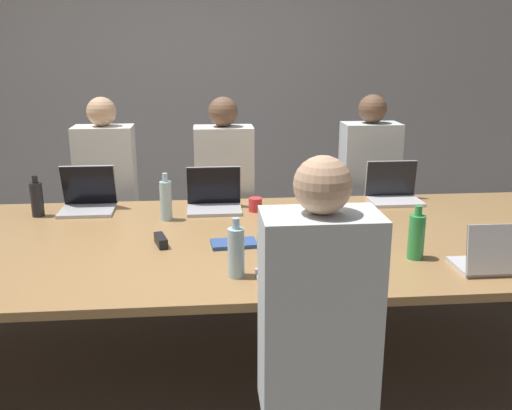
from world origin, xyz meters
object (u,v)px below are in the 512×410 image
object	(u,v)px
person_near_midright	(317,353)
person_far_right	(368,194)
laptop_near_midright	(298,269)
bottle_near_midright	(236,252)
bottle_near_right	(416,236)
person_far_midleft	(108,200)
laptop_far_midleft	(88,198)
person_far_center	(224,200)
stapler	(161,241)
laptop_near_right	(497,257)
laptop_far_right	(393,190)
laptop_far_center	(214,197)
bottle_far_center	(166,200)
bottle_far_midleft	(37,199)
cup_far_center	(255,205)

from	to	relation	value
person_near_midright	person_far_right	distance (m)	2.29
laptop_near_midright	bottle_near_midright	distance (m)	0.28
bottle_near_right	person_far_midleft	bearing A→B (deg)	138.95
laptop_far_midleft	bottle_near_midright	bearing A→B (deg)	-52.98
bottle_near_right	person_near_midright	xyz separation A→B (m)	(-0.61, -0.71, -0.18)
person_far_center	stapler	xyz separation A→B (m)	(-0.36, -1.07, 0.09)
laptop_far_midleft	person_far_right	bearing A→B (deg)	13.90
laptop_near_midright	stapler	distance (m)	0.82
laptop_near_midright	laptop_far_midleft	bearing A→B (deg)	-47.67
laptop_near_right	person_far_center	distance (m)	1.95
laptop_far_right	laptop_far_center	xyz separation A→B (m)	(-1.16, -0.09, 0.00)
laptop_far_midleft	laptop_near_midright	bearing A→B (deg)	-47.67
person_near_midright	bottle_near_midright	xyz separation A→B (m)	(-0.25, 0.56, 0.18)
bottle_near_midright	laptop_far_center	xyz separation A→B (m)	(-0.07, 1.07, -0.04)
laptop_far_midleft	person_far_midleft	world-z (taller)	person_far_midleft
person_far_right	person_near_midright	bearing A→B (deg)	-110.34
laptop_near_midright	person_near_midright	bearing A→B (deg)	89.08
person_far_center	bottle_far_center	bearing A→B (deg)	-119.52
laptop_far_center	bottle_far_midleft	bearing A→B (deg)	-177.11
laptop_far_midleft	person_far_right	world-z (taller)	person_far_right
person_near_midright	bottle_near_midright	size ratio (longest dim) A/B	5.10
laptop_near_midright	person_far_right	bearing A→B (deg)	-115.17
bottle_near_midright	person_far_right	bearing A→B (deg)	56.52
laptop_far_center	laptop_far_right	bearing A→B (deg)	4.51
laptop_near_right	bottle_near_right	distance (m)	0.36
laptop_far_right	person_far_center	world-z (taller)	person_far_center
bottle_near_right	stapler	xyz separation A→B (m)	(-1.22, 0.29, -0.09)
laptop_far_midleft	bottle_far_midleft	bearing A→B (deg)	-159.77
laptop_near_midright	stapler	world-z (taller)	laptop_near_midright
bottle_far_midleft	cup_far_center	distance (m)	1.29
stapler	bottle_near_midright	bearing A→B (deg)	-65.66
bottle_near_midright	bottle_far_midleft	bearing A→B (deg)	137.69
person_near_midright	stapler	world-z (taller)	person_near_midright
bottle_far_midleft	laptop_far_center	world-z (taller)	laptop_far_center
laptop_far_right	laptop_far_center	distance (m)	1.17
cup_far_center	bottle_far_center	distance (m)	0.55
laptop_near_midright	laptop_far_center	distance (m)	1.21
bottle_near_right	cup_far_center	distance (m)	1.10
laptop_near_midright	bottle_far_center	world-z (taller)	bottle_far_center
laptop_far_center	person_far_center	bearing A→B (deg)	79.79
person_near_midright	cup_far_center	xyz separation A→B (m)	(-0.08, 1.57, 0.11)
bottle_far_midleft	bottle_far_center	world-z (taller)	bottle_far_center
bottle_near_midright	bottle_far_center	bearing A→B (deg)	112.13
laptop_far_center	bottle_far_center	distance (m)	0.35
laptop_near_midright	bottle_near_midright	size ratio (longest dim) A/B	1.33
bottle_near_right	stapler	bearing A→B (deg)	166.47
cup_far_center	laptop_near_right	bearing A→B (deg)	-46.95
laptop_near_right	stapler	bearing A→B (deg)	-17.91
bottle_far_midleft	bottle_far_center	xyz separation A→B (m)	(0.76, -0.15, 0.01)
cup_far_center	bottle_far_center	bearing A→B (deg)	-166.15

